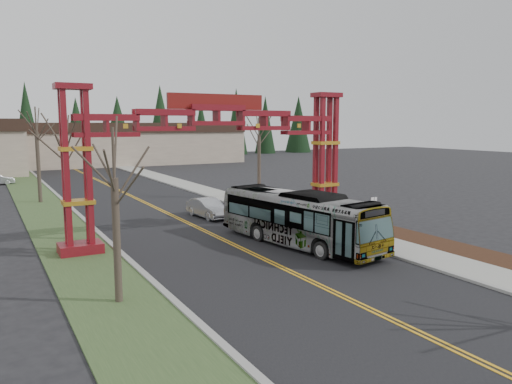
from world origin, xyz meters
TOP-DOWN VIEW (x-y plane):
  - ground at (0.00, 0.00)m, footprint 200.00×200.00m
  - road at (0.00, 25.00)m, footprint 12.00×110.00m
  - lane_line_left at (-0.12, 25.00)m, footprint 0.12×100.00m
  - lane_line_right at (0.12, 25.00)m, footprint 0.12×100.00m
  - curb_right at (6.15, 25.00)m, footprint 0.30×110.00m
  - sidewalk_right at (7.60, 25.00)m, footprint 2.60×110.00m
  - landscape_strip at (10.20, 10.00)m, footprint 2.60×50.00m
  - grass_median at (-8.00, 25.00)m, footprint 4.00×110.00m
  - curb_left at (-6.15, 25.00)m, footprint 0.30×110.00m
  - gateway_arch at (0.00, 18.00)m, footprint 18.20×1.60m
  - retail_building_east at (10.00, 79.95)m, footprint 38.00×20.30m
  - conifer_treeline at (0.25, 92.00)m, footprint 116.10×5.60m
  - transit_bus at (3.19, 14.00)m, footprint 4.46×11.46m
  - silver_sedan at (2.08, 24.24)m, footprint 1.95×4.46m
  - bare_tree_median_near at (-8.00, 9.67)m, footprint 2.89×2.89m
  - bare_tree_median_mid at (-8.00, 21.71)m, footprint 3.13×3.13m
  - bare_tree_median_far at (-8.00, 37.65)m, footprint 3.25×3.25m
  - bare_tree_right_far at (10.00, 30.70)m, footprint 3.12×3.12m
  - street_sign at (9.54, 14.83)m, footprint 0.50×0.07m
  - barrel_south at (9.06, 17.17)m, footprint 0.54×0.54m
  - barrel_mid at (9.52, 19.40)m, footprint 0.56×0.56m
  - barrel_north at (9.09, 21.53)m, footprint 0.57×0.57m

SIDE VIEW (x-z plane):
  - ground at x=0.00m, z-range 0.00..0.00m
  - road at x=0.00m, z-range 0.00..0.02m
  - lane_line_left at x=-0.12m, z-range 0.02..0.03m
  - lane_line_right at x=0.12m, z-range 0.02..0.03m
  - grass_median at x=-8.00m, z-range 0.00..0.08m
  - landscape_strip at x=10.20m, z-range 0.00..0.12m
  - curb_right at x=6.15m, z-range 0.00..0.15m
  - curb_left at x=-6.15m, z-range 0.00..0.15m
  - sidewalk_right at x=7.60m, z-range 0.01..0.15m
  - barrel_south at x=9.06m, z-range 0.00..0.99m
  - barrel_mid at x=9.52m, z-range 0.00..1.03m
  - barrel_north at x=9.09m, z-range 0.00..1.05m
  - silver_sedan at x=2.08m, z-range 0.00..1.42m
  - transit_bus at x=3.19m, z-range 0.00..3.12m
  - street_sign at x=9.54m, z-range 0.48..2.69m
  - retail_building_east at x=10.00m, z-range 0.01..7.01m
  - bare_tree_median_near at x=-8.00m, z-range 1.44..8.20m
  - bare_tree_median_mid at x=-8.00m, z-range 1.77..9.54m
  - bare_tree_right_far at x=10.00m, z-range 1.86..9.78m
  - gateway_arch at x=0.00m, z-range 1.53..10.43m
  - bare_tree_median_far at x=-8.00m, z-range 1.97..10.28m
  - conifer_treeline at x=0.25m, z-range -0.01..12.99m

